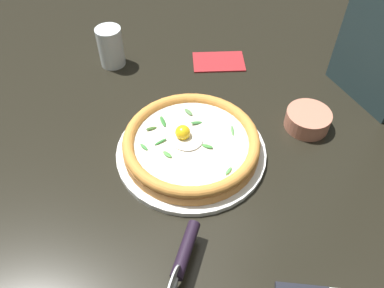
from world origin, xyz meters
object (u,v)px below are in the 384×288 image
at_px(pizza, 192,144).
at_px(pizza_cutter, 182,260).
at_px(folded_napkin, 219,61).
at_px(side_bowl, 308,120).
at_px(drinking_glass, 111,49).

height_order(pizza, pizza_cutter, pizza_cutter).
xyz_separation_m(pizza_cutter, folded_napkin, (0.41, -0.45, -0.03)).
relative_size(side_bowl, drinking_glass, 0.96).
relative_size(pizza_cutter, drinking_glass, 1.33).
xyz_separation_m(pizza_cutter, drinking_glass, (0.58, -0.22, 0.01)).
xyz_separation_m(pizza, side_bowl, (-0.10, -0.26, -0.01)).
xyz_separation_m(pizza, pizza_cutter, (-0.19, 0.18, 0.01)).
bearing_deg(pizza, side_bowl, -111.34).
bearing_deg(drinking_glass, folded_napkin, -128.18).
distance_m(pizza_cutter, drinking_glass, 0.62).
distance_m(side_bowl, folded_napkin, 0.31).
xyz_separation_m(drinking_glass, folded_napkin, (-0.18, -0.23, -0.04)).
bearing_deg(folded_napkin, side_bowl, 178.42).
distance_m(drinking_glass, folded_napkin, 0.29).
bearing_deg(side_bowl, pizza, 68.66).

